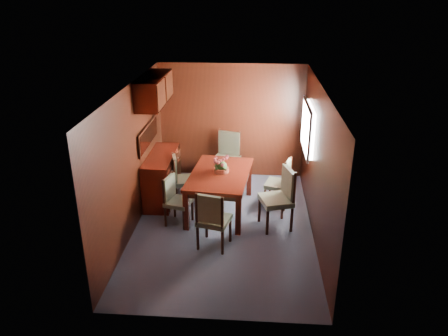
# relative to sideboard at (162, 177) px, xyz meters

# --- Properties ---
(ground) EXTENTS (4.50, 4.50, 0.00)m
(ground) POSITION_rel_sideboard_xyz_m (1.25, -1.00, -0.45)
(ground) COLOR #373B4C
(ground) RESTS_ON ground
(room_shell) EXTENTS (3.06, 4.52, 2.41)m
(room_shell) POSITION_rel_sideboard_xyz_m (1.15, -0.67, 1.18)
(room_shell) COLOR black
(room_shell) RESTS_ON ground
(sideboard) EXTENTS (0.48, 1.40, 0.90)m
(sideboard) POSITION_rel_sideboard_xyz_m (0.00, 0.00, 0.00)
(sideboard) COLOR #370D06
(sideboard) RESTS_ON ground
(dining_table) EXTENTS (1.17, 1.71, 0.76)m
(dining_table) POSITION_rel_sideboard_xyz_m (1.15, -0.43, 0.20)
(dining_table) COLOR #370D06
(dining_table) RESTS_ON ground
(chair_left_near) EXTENTS (0.50, 0.51, 0.88)m
(chair_left_near) POSITION_rel_sideboard_xyz_m (0.41, -0.92, 0.04)
(chair_left_near) COLOR black
(chair_left_near) RESTS_ON ground
(chair_left_far) EXTENTS (0.52, 0.53, 0.94)m
(chair_left_far) POSITION_rel_sideboard_xyz_m (0.38, -0.12, 0.07)
(chair_left_far) COLOR black
(chair_left_far) RESTS_ON ground
(chair_right_near) EXTENTS (0.62, 0.63, 1.08)m
(chair_right_near) POSITION_rel_sideboard_xyz_m (2.21, -0.90, 0.15)
(chair_right_near) COLOR black
(chair_right_near) RESTS_ON ground
(chair_right_far) EXTENTS (0.52, 0.54, 0.92)m
(chair_right_far) POSITION_rel_sideboard_xyz_m (2.26, -0.15, 0.06)
(chair_right_far) COLOR black
(chair_right_far) RESTS_ON ground
(chair_head) EXTENTS (0.57, 0.55, 0.99)m
(chair_head) POSITION_rel_sideboard_xyz_m (1.13, -1.66, 0.10)
(chair_head) COLOR black
(chair_head) RESTS_ON ground
(chair_foot) EXTENTS (0.63, 0.61, 1.07)m
(chair_foot) POSITION_rel_sideboard_xyz_m (1.18, 0.93, 0.14)
(chair_foot) COLOR black
(chair_foot) RESTS_ON ground
(flower_centerpiece) EXTENTS (0.29, 0.29, 0.29)m
(flower_centerpiece) POSITION_rel_sideboard_xyz_m (1.17, -0.40, 0.45)
(flower_centerpiece) COLOR #BB5639
(flower_centerpiece) RESTS_ON dining_table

